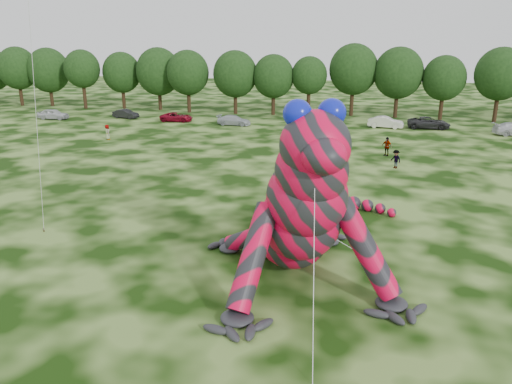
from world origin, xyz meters
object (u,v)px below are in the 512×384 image
Objects in this scene: tree_6 at (188,81)px; car_1 at (126,114)px; car_6 at (429,123)px; spectator_5 at (314,193)px; tree_3 at (83,79)px; tree_10 at (353,80)px; tree_7 at (235,82)px; tree_12 at (443,88)px; car_4 at (308,122)px; tree_2 at (49,77)px; spectator_3 at (387,146)px; tree_8 at (273,85)px; flying_kite at (28,2)px; tree_13 at (499,85)px; tree_1 at (19,76)px; inflatable_gecko at (288,177)px; car_0 at (53,114)px; tree_5 at (159,79)px; car_2 at (176,117)px; tree_4 at (122,80)px; tree_11 at (398,83)px; spectator_2 at (396,159)px; car_3 at (234,120)px; car_5 at (386,122)px; tree_9 at (309,86)px; spectator_4 at (107,132)px.

tree_6 is 11.15m from car_1.
spectator_5 is at bearing 162.18° from car_6.
car_6 is (53.31, -7.40, -3.97)m from tree_3.
tree_6 is 25.03m from tree_10.
tree_12 is at bearing 1.78° from tree_7.
car_4 is (26.82, -2.35, 0.11)m from car_1.
tree_2 is 60.78m from spectator_3.
tree_10 is (11.61, 1.59, 0.78)m from tree_8.
flying_kite is at bearing -56.01° from tree_2.
tree_7 is at bearing -179.50° from tree_13.
tree_1 is 5.59× the size of spectator_5.
tree_12 is at bearing 52.16° from inflatable_gecko.
spectator_5 is at bearing -37.51° from tree_1.
tree_13 is 46.21m from spectator_5.
tree_1 is 25.80m from car_1.
car_0 is at bearing -163.25° from tree_10.
tree_5 reaches higher than tree_8.
spectator_5 is at bearing -146.60° from car_2.
tree_4 is 5.16× the size of spectator_5.
tree_4 is (6.08, 1.64, -0.19)m from tree_3.
tree_11 is 2.57× the size of car_1.
tree_11 is at bearing -0.57° from tree_2.
tree_3 is 25.64m from tree_7.
car_0 is 50.20m from spectator_2.
tree_8 is at bearing -4.39° from tree_5.
car_6 is (3.81, -8.52, -4.29)m from tree_11.
car_4 is (9.95, -0.10, 0.09)m from car_3.
tree_10 reaches higher than tree_8.
tree_8 is at bearing -56.86° from car_1.
car_1 reaches higher than car_2.
tree_7 is (13.04, -1.63, -0.16)m from tree_5.
tree_2 reaches higher than tree_8.
car_2 is at bearing 100.77° from car_5.
spectator_5 is at bearing -91.46° from tree_10.
tree_2 is at bearing 82.21° from car_6.
tree_7 is at bearing 17.55° from car_3.
flying_kite is 45.81m from car_2.
car_5 is (60.52, -9.10, -4.16)m from tree_1.
tree_13 is at bearing -80.05° from car_2.
tree_9 reaches higher than car_0.
tree_12 is (14.22, 51.05, -0.09)m from inflatable_gecko.
car_6 is (16.53, -7.68, -3.59)m from tree_9.
spectator_4 is at bearing 123.62° from car_5.
car_5 is 2.61× the size of spectator_4.
tree_3 is 56.46m from spectator_2.
tree_13 is 29.06m from spectator_3.
tree_10 is at bearing 75.27° from flying_kite.
tree_3 is (-29.00, 52.15, -8.36)m from flying_kite.
car_6 is 35.43m from spectator_5.
tree_12 is at bearing 1.61° from tree_6.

